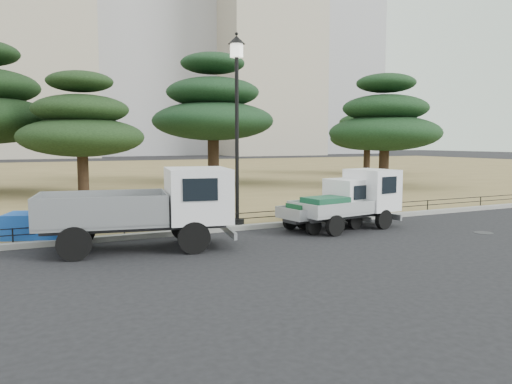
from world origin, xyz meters
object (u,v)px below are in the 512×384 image
truck_large (149,205)px  tarp_pile (36,223)px  truck_kei_front (330,205)px  street_lamp (237,98)px  truck_kei_rear (352,199)px

truck_large → tarp_pile: size_ratio=2.92×
truck_kei_front → tarp_pile: size_ratio=1.79×
truck_large → truck_kei_front: 6.23m
street_lamp → tarp_pile: 7.20m
tarp_pile → truck_kei_front: bearing=-10.9°
truck_large → truck_kei_rear: truck_large is taller
truck_kei_rear → tarp_pile: 9.86m
truck_kei_front → street_lamp: (-2.80, 1.31, 3.49)m
truck_large → street_lamp: 4.95m
truck_kei_front → street_lamp: 4.66m
truck_large → street_lamp: (3.40, 1.85, 3.09)m
truck_kei_rear → street_lamp: street_lamp is taller
truck_kei_front → tarp_pile: bearing=160.5°
truck_kei_front → street_lamp: size_ratio=0.52×
truck_large → truck_kei_rear: bearing=12.5°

